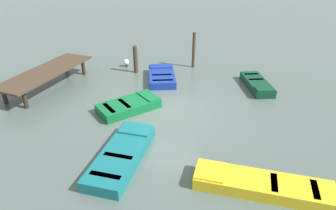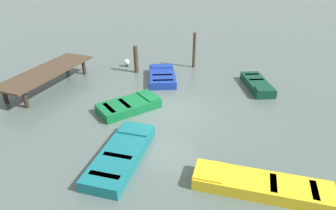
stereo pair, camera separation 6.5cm
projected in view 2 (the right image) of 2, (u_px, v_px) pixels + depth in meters
ground_plane at (168, 112)px, 13.50m from camera, size 80.00×80.00×0.00m
dock_segment at (47, 72)px, 15.52m from camera, size 5.72×2.24×0.95m
rowboat_teal at (122, 154)px, 10.36m from camera, size 3.68×1.45×0.46m
rowboat_blue at (162, 76)px, 16.68m from camera, size 3.08×2.30×0.46m
rowboat_green at (129, 105)px, 13.59m from camera, size 3.00×2.76×0.46m
rowboat_dark_green at (257, 84)px, 15.69m from camera, size 2.93×1.96×0.46m
rowboat_yellow at (261, 185)px, 9.02m from camera, size 1.21×4.18×0.46m
mooring_piling_far_right at (136, 59)px, 17.42m from camera, size 0.26×0.26×1.61m
mooring_piling_mid_left at (194, 50)px, 18.08m from camera, size 0.19×0.19×2.17m
marker_buoy at (127, 62)px, 18.53m from camera, size 0.36×0.36×0.48m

